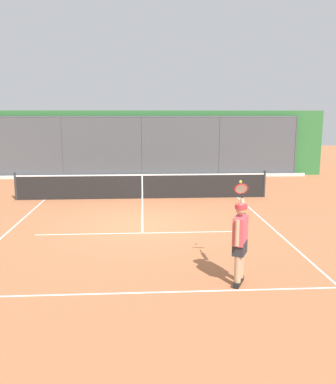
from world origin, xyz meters
TOP-DOWN VIEW (x-y plane):
  - ground_plane at (0.00, 0.00)m, footprint 60.00×60.00m
  - court_line_markings at (0.00, 1.11)m, footprint 7.62×8.64m
  - fence_backdrop at (0.00, -10.14)m, footprint 19.30×1.37m
  - tennis_net at (0.00, -3.93)m, footprint 9.79×0.09m
  - tennis_player at (-1.89, 4.38)m, footprint 0.54×1.33m

SIDE VIEW (x-z plane):
  - ground_plane at x=0.00m, z-range 0.00..0.00m
  - court_line_markings at x=0.00m, z-range 0.00..0.01m
  - tennis_net at x=0.00m, z-range -0.04..1.03m
  - tennis_player at x=-1.89m, z-range -0.02..1.88m
  - fence_backdrop at x=0.00m, z-range -0.01..3.42m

